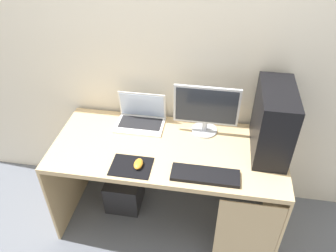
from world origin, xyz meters
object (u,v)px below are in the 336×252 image
(monitor, at_px, (206,110))
(keyboard, at_px, (205,175))
(pc_tower, at_px, (273,122))
(laptop, at_px, (141,118))
(subwoofer, at_px, (124,192))
(mouse_left, at_px, (138,164))

(monitor, relative_size, keyboard, 1.07)
(pc_tower, height_order, laptop, pc_tower)
(pc_tower, relative_size, monitor, 1.02)
(laptop, bearing_deg, subwoofer, -130.20)
(keyboard, relative_size, mouse_left, 4.38)
(monitor, relative_size, subwoofer, 1.64)
(keyboard, distance_m, mouse_left, 0.42)
(laptop, xyz_separation_m, subwoofer, (-0.13, -0.16, -0.65))
(monitor, distance_m, laptop, 0.49)
(monitor, height_order, mouse_left, monitor)
(subwoofer, bearing_deg, monitor, 12.60)
(pc_tower, bearing_deg, laptop, 170.83)
(pc_tower, bearing_deg, keyboard, -140.28)
(keyboard, xyz_separation_m, mouse_left, (-0.42, 0.02, 0.01))
(monitor, xyz_separation_m, subwoofer, (-0.61, -0.14, -0.80))
(mouse_left, xyz_separation_m, subwoofer, (-0.22, 0.29, -0.63))
(laptop, height_order, mouse_left, laptop)
(keyboard, distance_m, subwoofer, 0.95)
(monitor, bearing_deg, subwoofer, -167.40)
(laptop, bearing_deg, monitor, -2.89)
(subwoofer, bearing_deg, laptop, 49.80)
(pc_tower, xyz_separation_m, subwoofer, (-1.04, -0.01, -0.83))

